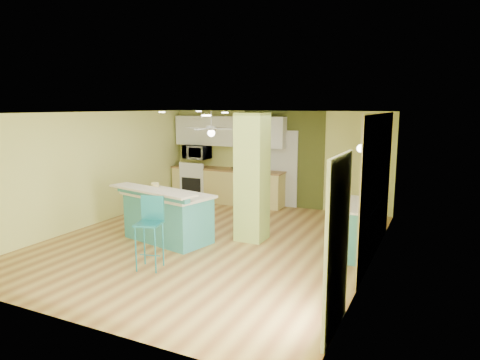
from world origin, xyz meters
name	(u,v)px	position (x,y,z in m)	size (l,w,h in m)	color
floor	(211,242)	(0.00, 0.00, -0.01)	(6.00, 7.00, 0.01)	brown
ceiling	(210,112)	(0.00, 0.00, 2.50)	(6.00, 7.00, 0.01)	white
wall_back	(276,159)	(0.00, 3.50, 1.25)	(6.00, 0.01, 2.50)	#E2E67B
wall_front	(64,224)	(0.00, -3.50, 1.25)	(6.00, 0.01, 2.50)	#E2E67B
wall_left	(92,169)	(-3.00, 0.00, 1.25)	(0.01, 7.00, 2.50)	#E2E67B
wall_right	(373,192)	(3.00, 0.00, 1.25)	(0.01, 7.00, 2.50)	#E2E67B
wood_panel	(377,186)	(2.99, 0.60, 1.25)	(0.02, 3.40, 2.50)	#948054
olive_accent	(283,159)	(0.20, 3.49, 1.25)	(2.20, 0.02, 2.50)	#4A5120
interior_door	(282,169)	(0.20, 3.46, 1.00)	(0.82, 0.05, 2.00)	silver
french_door	(337,246)	(2.97, -2.30, 1.05)	(0.04, 1.08, 2.10)	silver
column	(252,177)	(0.65, 0.50, 1.25)	(0.55, 0.55, 2.50)	#A4BD57
kitchen_run	(227,186)	(-1.30, 3.20, 0.47)	(3.25, 0.63, 0.94)	#E2CE76
stove	(197,183)	(-2.25, 3.19, 0.46)	(0.76, 0.66, 1.08)	white
upper_cabinets	(229,131)	(-1.30, 3.32, 1.95)	(3.20, 0.34, 0.80)	white
microwave	(197,152)	(-2.25, 3.20, 1.35)	(0.70, 0.48, 0.39)	silver
ceiling_fan	(211,129)	(-1.10, 2.00, 2.08)	(1.41, 1.41, 0.61)	silver
pendant_lamp	(361,148)	(2.65, 0.75, 1.88)	(0.14, 0.14, 0.69)	silver
wall_decor	(379,168)	(2.96, 0.80, 1.55)	(0.03, 0.90, 0.70)	brown
peninsula	(167,216)	(-0.81, -0.29, 0.50)	(2.10, 1.47, 1.09)	teal
bar_stool	(151,220)	(-0.22, -1.58, 0.79)	(0.48, 0.48, 1.18)	teal
side_counter	(358,229)	(2.70, 0.57, 0.46)	(0.60, 1.42, 0.91)	teal
fruit_bowl	(237,168)	(-0.98, 3.16, 0.97)	(0.27, 0.27, 0.07)	#322014
canister	(155,188)	(-1.11, -0.26, 1.03)	(0.15, 0.15, 0.18)	yellow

